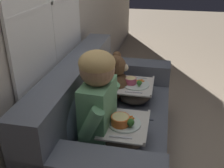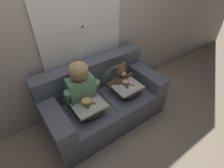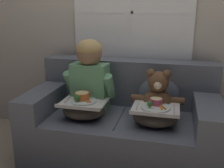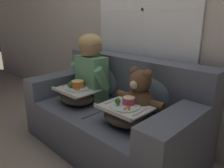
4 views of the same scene
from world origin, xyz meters
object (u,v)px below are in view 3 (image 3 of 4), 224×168
Objects in this scene: teddy_bear at (157,97)px; lap_tray_child at (84,108)px; child_figure at (90,72)px; lap_tray_teddy at (155,115)px; couch at (123,121)px; throw_pillow_behind_child at (96,84)px; throw_pillow_behind_teddy at (159,88)px.

teddy_bear is 1.17× the size of lap_tray_child.
lap_tray_teddy is (0.60, -0.18, -0.27)m from child_figure.
couch reaches higher than throw_pillow_behind_child.
lap_tray_child is 1.02× the size of lap_tray_teddy.
throw_pillow_behind_child is at bearing 162.69° from teddy_bear.
child_figure reaches higher than throw_pillow_behind_child.
lap_tray_teddy is (0.60, -0.36, -0.12)m from throw_pillow_behind_child.
couch reaches higher than throw_pillow_behind_teddy.
lap_tray_child is (-0.61, -0.36, -0.11)m from throw_pillow_behind_teddy.
couch reaches higher than lap_tray_teddy.
throw_pillow_behind_teddy is 0.72m from lap_tray_child.
lap_tray_teddy is at bearing 0.04° from lap_tray_child.
throw_pillow_behind_teddy is at bearing 89.96° from lap_tray_teddy.
child_figure reaches higher than throw_pillow_behind_teddy.
throw_pillow_behind_child is 1.05× the size of throw_pillow_behind_teddy.
throw_pillow_behind_child is 0.24m from child_figure.
throw_pillow_behind_child is 0.71m from lap_tray_teddy.
child_figure reaches higher than lap_tray_child.
teddy_bear reaches higher than throw_pillow_behind_teddy.
child_figure is 1.45× the size of teddy_bear.
child_figure is (-0.30, -0.01, 0.45)m from couch.
lap_tray_child is at bearing -90.24° from throw_pillow_behind_child.
teddy_bear is 1.20× the size of lap_tray_teddy.
throw_pillow_behind_teddy is 1.11× the size of lap_tray_teddy.
lap_tray_child is (-0.30, -0.19, 0.18)m from couch.
throw_pillow_behind_child is at bearing 150.64° from couch.
child_figure is 0.63m from teddy_bear.
lap_tray_child is at bearing -179.96° from lap_tray_teddy.
child_figure is 0.69m from lap_tray_teddy.
couch is at bearing -150.64° from throw_pillow_behind_teddy.
child_figure reaches higher than teddy_bear.
couch is at bearing 147.51° from lap_tray_teddy.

